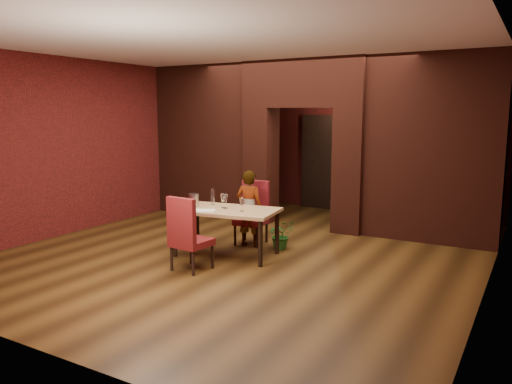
# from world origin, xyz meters

# --- Properties ---
(floor) EXTENTS (8.00, 8.00, 0.00)m
(floor) POSITION_xyz_m (0.00, 0.00, 0.00)
(floor) COLOR #442B11
(floor) RESTS_ON ground
(ceiling) EXTENTS (7.00, 8.00, 0.04)m
(ceiling) POSITION_xyz_m (0.00, 0.00, 3.20)
(ceiling) COLOR silver
(ceiling) RESTS_ON ground
(wall_back) EXTENTS (7.00, 0.04, 3.20)m
(wall_back) POSITION_xyz_m (0.00, 4.00, 1.60)
(wall_back) COLOR maroon
(wall_back) RESTS_ON ground
(wall_front) EXTENTS (7.00, 0.04, 3.20)m
(wall_front) POSITION_xyz_m (0.00, -4.00, 1.60)
(wall_front) COLOR maroon
(wall_front) RESTS_ON ground
(wall_left) EXTENTS (0.04, 8.00, 3.20)m
(wall_left) POSITION_xyz_m (-3.50, 0.00, 1.60)
(wall_left) COLOR maroon
(wall_left) RESTS_ON ground
(wall_right) EXTENTS (0.04, 8.00, 3.20)m
(wall_right) POSITION_xyz_m (3.50, 0.00, 1.60)
(wall_right) COLOR maroon
(wall_right) RESTS_ON ground
(pillar_left) EXTENTS (0.55, 0.55, 2.30)m
(pillar_left) POSITION_xyz_m (-0.95, 2.00, 1.15)
(pillar_left) COLOR maroon
(pillar_left) RESTS_ON ground
(pillar_right) EXTENTS (0.55, 0.55, 2.30)m
(pillar_right) POSITION_xyz_m (0.95, 2.00, 1.15)
(pillar_right) COLOR maroon
(pillar_right) RESTS_ON ground
(lintel) EXTENTS (2.45, 0.55, 0.90)m
(lintel) POSITION_xyz_m (0.00, 2.00, 2.75)
(lintel) COLOR maroon
(lintel) RESTS_ON ground
(wing_wall_left) EXTENTS (2.28, 0.35, 3.20)m
(wing_wall_left) POSITION_xyz_m (-2.36, 2.00, 1.60)
(wing_wall_left) COLOR maroon
(wing_wall_left) RESTS_ON ground
(wing_wall_right) EXTENTS (2.28, 0.35, 3.20)m
(wing_wall_right) POSITION_xyz_m (2.36, 2.00, 1.60)
(wing_wall_right) COLOR maroon
(wing_wall_right) RESTS_ON ground
(vent_panel) EXTENTS (0.40, 0.03, 0.50)m
(vent_panel) POSITION_xyz_m (-0.95, 1.71, 0.55)
(vent_panel) COLOR brown
(vent_panel) RESTS_ON ground
(rear_door) EXTENTS (0.90, 0.08, 2.10)m
(rear_door) POSITION_xyz_m (-0.40, 3.94, 1.05)
(rear_door) COLOR black
(rear_door) RESTS_ON ground
(rear_door_frame) EXTENTS (1.02, 0.04, 2.22)m
(rear_door_frame) POSITION_xyz_m (-0.40, 3.90, 1.05)
(rear_door_frame) COLOR black
(rear_door_frame) RESTS_ON ground
(dining_table) EXTENTS (1.69, 1.11, 0.74)m
(dining_table) POSITION_xyz_m (-0.18, -0.46, 0.37)
(dining_table) COLOR #A48A54
(dining_table) RESTS_ON ground
(chair_far) EXTENTS (0.54, 0.54, 1.06)m
(chair_far) POSITION_xyz_m (-0.19, 0.31, 0.53)
(chair_far) COLOR maroon
(chair_far) RESTS_ON ground
(chair_near) EXTENTS (0.52, 0.52, 1.06)m
(chair_near) POSITION_xyz_m (-0.21, -1.31, 0.53)
(chair_near) COLOR maroon
(chair_near) RESTS_ON ground
(person_seated) EXTENTS (0.49, 0.35, 1.28)m
(person_seated) POSITION_xyz_m (-0.16, 0.20, 0.64)
(person_seated) COLOR white
(person_seated) RESTS_ON ground
(wine_glass_a) EXTENTS (0.09, 0.09, 0.22)m
(wine_glass_a) POSITION_xyz_m (-0.27, -0.42, 0.85)
(wine_glass_a) COLOR white
(wine_glass_a) RESTS_ON dining_table
(wine_glass_b) EXTENTS (0.09, 0.09, 0.22)m
(wine_glass_b) POSITION_xyz_m (-0.22, -0.42, 0.85)
(wine_glass_b) COLOR white
(wine_glass_b) RESTS_ON dining_table
(wine_glass_c) EXTENTS (0.08, 0.08, 0.20)m
(wine_glass_c) POSITION_xyz_m (0.13, -0.51, 0.84)
(wine_glass_c) COLOR white
(wine_glass_c) RESTS_ON dining_table
(tasting_sheet) EXTENTS (0.37, 0.33, 0.00)m
(tasting_sheet) POSITION_xyz_m (-0.39, -0.73, 0.74)
(tasting_sheet) COLOR silver
(tasting_sheet) RESTS_ON dining_table
(wine_bucket) EXTENTS (0.17, 0.17, 0.21)m
(wine_bucket) POSITION_xyz_m (-0.73, -0.56, 0.84)
(wine_bucket) COLOR #B7B7BD
(wine_bucket) RESTS_ON dining_table
(water_bottle) EXTENTS (0.06, 0.06, 0.27)m
(water_bottle) POSITION_xyz_m (-0.58, -0.26, 0.87)
(water_bottle) COLOR silver
(water_bottle) RESTS_ON dining_table
(potted_plant) EXTENTS (0.56, 0.56, 0.47)m
(potted_plant) POSITION_xyz_m (0.38, 0.30, 0.24)
(potted_plant) COLOR #205F1D
(potted_plant) RESTS_ON ground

